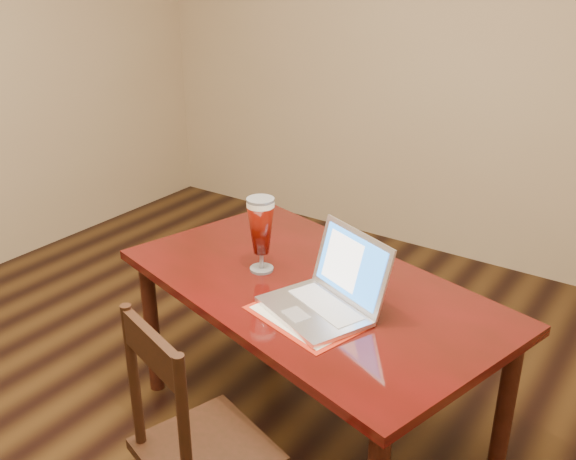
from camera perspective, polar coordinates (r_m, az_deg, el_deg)
The scene contains 2 objects.
dining_table at distance 2.41m, azimuth 1.95°, elevation -6.25°, with size 1.61×1.16×0.97m.
dining_chair at distance 2.08m, azimuth -8.08°, elevation -18.73°, with size 0.47×0.46×0.89m.
Camera 1 is at (1.29, -1.19, 1.81)m, focal length 40.00 mm.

